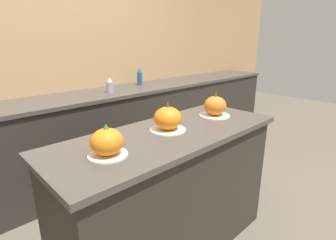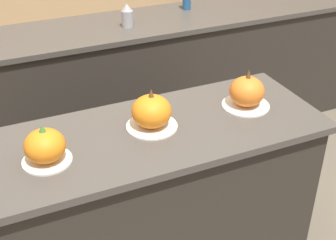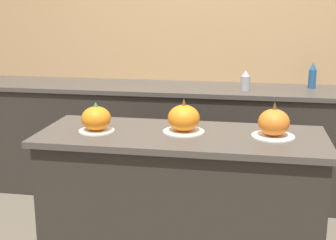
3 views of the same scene
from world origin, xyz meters
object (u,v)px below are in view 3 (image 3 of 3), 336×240
Objects in this scene: pumpkin_cake_right at (274,124)px; bottle_short at (245,81)px; pumpkin_cake_left at (96,119)px; bottle_tall at (312,76)px; pumpkin_cake_center at (184,119)px.

bottle_short is (-0.17, 1.20, 0.04)m from pumpkin_cake_right.
pumpkin_cake_left is 1.27× the size of bottle_short.
pumpkin_cake_right reaches higher than pumpkin_cake_left.
bottle_tall is 0.56m from bottle_short.
pumpkin_cake_right is at bearing 3.74° from pumpkin_cake_left.
bottle_tall reaches higher than bottle_short.
bottle_tall reaches higher than pumpkin_cake_right.
pumpkin_cake_center is 1.01× the size of pumpkin_cake_right.
pumpkin_cake_right is at bearing -104.38° from bottle_tall.
bottle_short is at bearing -161.10° from bottle_tall.
pumpkin_cake_right is 1.09× the size of bottle_tall.
pumpkin_cake_left is 1.50m from bottle_short.
pumpkin_cake_left is 1.96m from bottle_tall.
pumpkin_cake_left is 0.49m from pumpkin_cake_center.
pumpkin_cake_left is at bearing -132.56° from bottle_tall.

